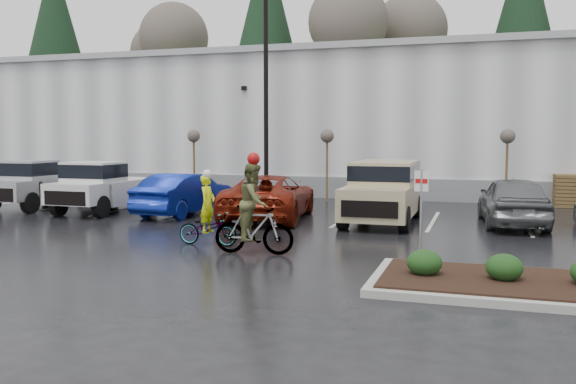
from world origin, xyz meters
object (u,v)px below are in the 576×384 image
(pickup_silver, at_px, (42,183))
(car_blue, at_px, (185,194))
(fire_lane_sign, at_px, (421,206))
(sapling_east, at_px, (508,140))
(cyclist_hivis, at_px, (208,222))
(sapling_west, at_px, (194,140))
(suv_tan, at_px, (383,192))
(car_grey, at_px, (513,201))
(sapling_mid, at_px, (327,140))
(lamppost, at_px, (266,72))
(car_red, at_px, (269,197))
(cyclist_olive, at_px, (254,218))
(pallet_stack_a, at_px, (570,191))
(pickup_white, at_px, (108,186))

(pickup_silver, bearing_deg, car_blue, -3.32)
(fire_lane_sign, height_order, car_blue, fire_lane_sign)
(sapling_east, height_order, cyclist_hivis, sapling_east)
(sapling_west, distance_m, suv_tan, 11.63)
(suv_tan, height_order, car_grey, suv_tan)
(sapling_mid, bearing_deg, car_blue, -123.24)
(cyclist_hivis, bearing_deg, car_grey, -50.54)
(sapling_west, bearing_deg, car_grey, -20.30)
(lamppost, height_order, sapling_west, lamppost)
(sapling_west, distance_m, sapling_mid, 6.50)
(pickup_silver, distance_m, cyclist_hivis, 11.78)
(sapling_east, relative_size, car_red, 0.57)
(lamppost, bearing_deg, pickup_silver, -150.39)
(sapling_east, bearing_deg, car_blue, -152.36)
(car_red, distance_m, cyclist_olive, 6.43)
(cyclist_hivis, relative_size, cyclist_olive, 0.81)
(lamppost, bearing_deg, suv_tan, -39.57)
(sapling_west, relative_size, car_blue, 0.68)
(pallet_stack_a, distance_m, cyclist_hivis, 16.26)
(pickup_white, xyz_separation_m, cyclist_hivis, (6.87, -5.61, -0.34))
(sapling_east, height_order, pallet_stack_a, sapling_east)
(sapling_east, height_order, pickup_white, sapling_east)
(sapling_east, distance_m, fire_lane_sign, 13.06)
(car_blue, distance_m, cyclist_olive, 8.10)
(suv_tan, xyz_separation_m, cyclist_hivis, (-3.79, -5.63, -0.39))
(cyclist_hivis, bearing_deg, pickup_white, 51.76)
(sapling_west, xyz_separation_m, car_grey, (14.04, -5.19, -1.91))
(lamppost, distance_m, fire_lane_sign, 14.78)
(lamppost, xyz_separation_m, car_red, (1.93, -5.08, -4.91))
(pallet_stack_a, xyz_separation_m, pickup_silver, (-20.58, -6.59, 0.30))
(lamppost, height_order, cyclist_olive, lamppost)
(pallet_stack_a, xyz_separation_m, cyclist_hivis, (-10.40, -12.50, -0.03))
(lamppost, height_order, sapling_mid, lamppost)
(pallet_stack_a, height_order, car_blue, car_blue)
(pickup_silver, relative_size, pickup_white, 1.00)
(fire_lane_sign, distance_m, car_red, 8.95)
(pickup_silver, bearing_deg, sapling_east, 17.19)
(car_grey, distance_m, cyclist_hivis, 10.14)
(sapling_east, distance_m, pickup_silver, 19.01)
(lamppost, distance_m, pickup_white, 8.29)
(fire_lane_sign, xyz_separation_m, pickup_white, (-12.56, 6.91, -0.43))
(lamppost, height_order, pickup_white, lamppost)
(lamppost, relative_size, pickup_white, 1.77)
(sapling_mid, bearing_deg, lamppost, -158.20)
(pickup_silver, distance_m, pickup_white, 3.33)
(lamppost, bearing_deg, sapling_west, 165.96)
(pallet_stack_a, bearing_deg, fire_lane_sign, -108.81)
(car_blue, bearing_deg, sapling_east, -146.85)
(lamppost, height_order, sapling_east, lamppost)
(car_blue, distance_m, cyclist_hivis, 6.55)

